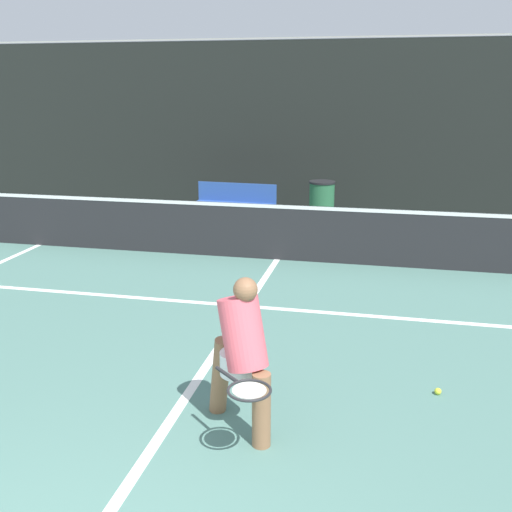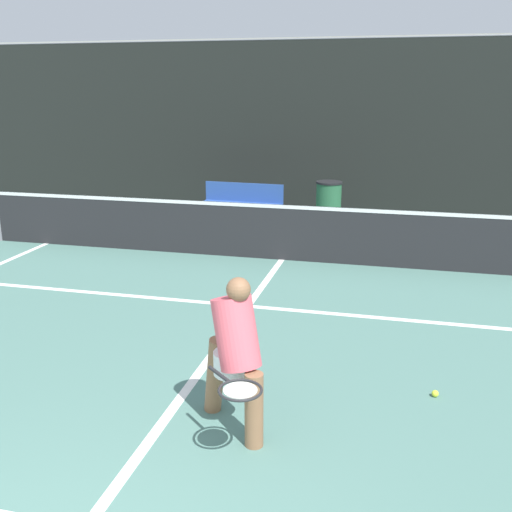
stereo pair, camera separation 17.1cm
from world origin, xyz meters
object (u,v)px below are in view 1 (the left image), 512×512
at_px(trash_bin, 322,205).
at_px(player_practicing, 241,351).
at_px(courtside_bench, 236,202).
at_px(parked_car, 343,166).

bearing_deg(trash_bin, player_practicing, -88.56).
relative_size(player_practicing, trash_bin, 1.44).
height_order(player_practicing, courtside_bench, player_practicing).
bearing_deg(trash_bin, parked_car, 89.98).
xyz_separation_m(player_practicing, courtside_bench, (-2.03, 7.77, -0.27)).
height_order(courtside_bench, parked_car, parked_car).
xyz_separation_m(courtside_bench, parked_car, (1.84, 5.44, 0.13)).
relative_size(courtside_bench, trash_bin, 1.79).
relative_size(courtside_bench, parked_car, 0.39).
bearing_deg(trash_bin, courtside_bench, 179.39).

